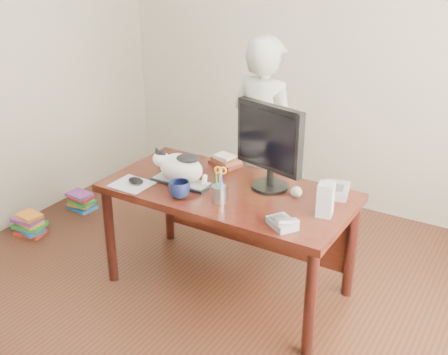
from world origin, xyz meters
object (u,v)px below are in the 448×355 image
monitor (269,142)px  coffee_mug (179,189)px  mouse (136,181)px  book_pile_a (30,224)px  pen_cup (219,192)px  baseball (296,192)px  keyboard (182,182)px  calculator (336,190)px  book_stack (226,161)px  desk (234,205)px  phone (283,223)px  cat (179,166)px  book_pile_b (81,201)px  person (264,140)px  speaker (325,199)px

monitor → coffee_mug: (-0.42, -0.40, -0.26)m
mouse → book_pile_a: size_ratio=0.41×
pen_cup → baseball: (0.38, 0.30, -0.03)m
keyboard → calculator: 0.99m
pen_cup → book_stack: pen_cup is taller
desk → phone: size_ratio=7.75×
baseball → calculator: bearing=40.5°
cat → baseball: size_ratio=5.42×
desk → book_pile_b: (-1.72, 0.27, -0.53)m
baseball → book_stack: size_ratio=0.31×
person → book_stack: bearing=93.8°
calculator → speaker: bearing=-94.4°
book_pile_b → book_pile_a: bearing=-93.1°
speaker → calculator: speaker is taller
coffee_mug → baseball: bearing=30.6°
phone → speaker: speaker is taller
pen_cup → book_pile_a: 1.94m
cat → baseball: 0.77m
desk → pen_cup: (0.04, -0.26, 0.21)m
phone → book_stack: size_ratio=0.87×
keyboard → pen_cup: bearing=-15.5°
phone → book_pile_a: 2.37m
person → book_pile_b: 1.79m
calculator → desk: bearing=-174.8°
phone → book_pile_a: (-2.27, 0.07, -0.69)m
desk → speaker: 0.72m
cat → baseball: (0.74, 0.20, -0.08)m
book_stack → calculator: bearing=14.7°
coffee_mug → book_pile_b: size_ratio=0.52×
desk → phone: (0.52, -0.35, 0.17)m
monitor → book_stack: monitor is taller
person → speaker: bearing=146.3°
book_stack → mouse: bearing=-103.1°
speaker → book_pile_b: size_ratio=0.78×
pen_cup → baseball: 0.48m
monitor → baseball: (0.21, -0.03, -0.28)m
calculator → monitor: bearing=-173.8°
monitor → speaker: size_ratio=2.78×
keyboard → person: person is taller
coffee_mug → book_pile_a: (-1.55, 0.06, -0.72)m
book_pile_b → keyboard: bearing=-17.1°
monitor → book_pile_b: size_ratio=2.17×
cat → book_stack: bearing=75.7°
speaker → person: person is taller
monitor → person: 0.79m
book_stack → book_pile_b: book_stack is taller
book_pile_a → book_pile_b: bearing=86.9°
phone → calculator: 0.56m
cat → desk: bearing=27.4°
keyboard → cat: bearing=-171.6°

